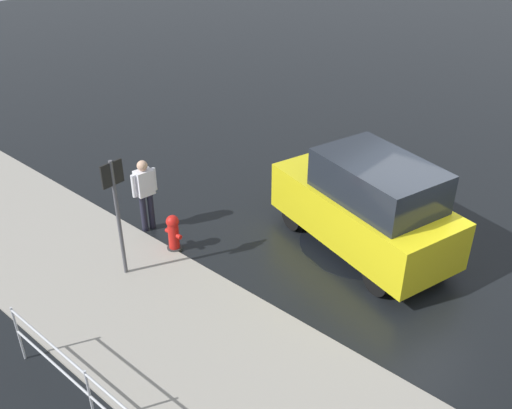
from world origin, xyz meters
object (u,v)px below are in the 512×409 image
at_px(pedestrian, 145,190).
at_px(sign_post, 116,202).
at_px(fire_hydrant, 173,233).
at_px(moving_hatchback, 367,205).

bearing_deg(pedestrian, sign_post, 124.46).
bearing_deg(fire_hydrant, pedestrian, -9.12).
relative_size(fire_hydrant, sign_post, 0.33).
height_order(fire_hydrant, pedestrian, pedestrian).
height_order(moving_hatchback, pedestrian, moving_hatchback).
bearing_deg(sign_post, pedestrian, -55.54).
xyz_separation_m(moving_hatchback, sign_post, (2.94, 3.68, 0.55)).
height_order(fire_hydrant, sign_post, sign_post).
height_order(pedestrian, sign_post, sign_post).
relative_size(moving_hatchback, pedestrian, 2.60).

